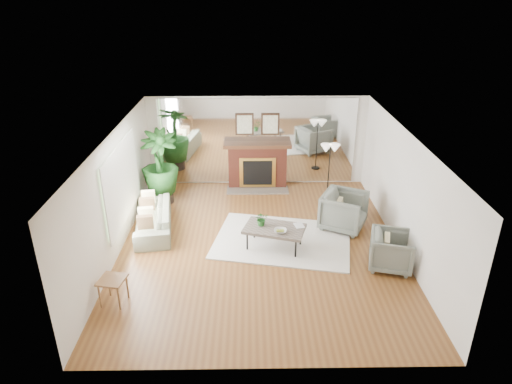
{
  "coord_description": "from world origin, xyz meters",
  "views": [
    {
      "loc": [
        -0.22,
        -8.57,
        5.21
      ],
      "look_at": [
        -0.08,
        0.6,
        1.02
      ],
      "focal_mm": 32.0,
      "sensor_mm": 36.0,
      "label": 1
    }
  ],
  "objects_px": {
    "armchair_back": "(344,211)",
    "armchair_front": "(392,251)",
    "fireplace": "(257,164)",
    "floor_lamp": "(330,153)",
    "coffee_table": "(274,229)",
    "sofa": "(153,219)",
    "potted_ficus": "(160,165)",
    "side_table": "(112,283)"
  },
  "relations": [
    {
      "from": "sofa",
      "to": "armchair_front",
      "type": "bearing_deg",
      "value": 63.63
    },
    {
      "from": "coffee_table",
      "to": "floor_lamp",
      "type": "bearing_deg",
      "value": 57.78
    },
    {
      "from": "armchair_back",
      "to": "armchair_front",
      "type": "relative_size",
      "value": 1.16
    },
    {
      "from": "floor_lamp",
      "to": "armchair_front",
      "type": "bearing_deg",
      "value": -76.34
    },
    {
      "from": "coffee_table",
      "to": "side_table",
      "type": "relative_size",
      "value": 2.75
    },
    {
      "from": "armchair_back",
      "to": "floor_lamp",
      "type": "height_order",
      "value": "floor_lamp"
    },
    {
      "from": "coffee_table",
      "to": "floor_lamp",
      "type": "relative_size",
      "value": 0.93
    },
    {
      "from": "sofa",
      "to": "potted_ficus",
      "type": "xyz_separation_m",
      "value": [
        -0.05,
        1.5,
        0.74
      ]
    },
    {
      "from": "coffee_table",
      "to": "sofa",
      "type": "bearing_deg",
      "value": 162.92
    },
    {
      "from": "coffee_table",
      "to": "floor_lamp",
      "type": "xyz_separation_m",
      "value": [
        1.53,
        2.42,
        0.85
      ]
    },
    {
      "from": "armchair_back",
      "to": "floor_lamp",
      "type": "relative_size",
      "value": 0.63
    },
    {
      "from": "sofa",
      "to": "armchair_front",
      "type": "xyz_separation_m",
      "value": [
        5.05,
        -1.61,
        0.09
      ]
    },
    {
      "from": "coffee_table",
      "to": "armchair_back",
      "type": "bearing_deg",
      "value": 28.06
    },
    {
      "from": "side_table",
      "to": "coffee_table",
      "type": "bearing_deg",
      "value": 31.54
    },
    {
      "from": "armchair_back",
      "to": "potted_ficus",
      "type": "height_order",
      "value": "potted_ficus"
    },
    {
      "from": "fireplace",
      "to": "potted_ficus",
      "type": "xyz_separation_m",
      "value": [
        -2.5,
        -1.01,
        0.37
      ]
    },
    {
      "from": "fireplace",
      "to": "floor_lamp",
      "type": "xyz_separation_m",
      "value": [
        1.83,
        -0.93,
        0.65
      ]
    },
    {
      "from": "fireplace",
      "to": "coffee_table",
      "type": "distance_m",
      "value": 3.37
    },
    {
      "from": "coffee_table",
      "to": "potted_ficus",
      "type": "xyz_separation_m",
      "value": [
        -2.8,
        2.34,
        0.57
      ]
    },
    {
      "from": "coffee_table",
      "to": "potted_ficus",
      "type": "bearing_deg",
      "value": 140.05
    },
    {
      "from": "coffee_table",
      "to": "sofa",
      "type": "height_order",
      "value": "sofa"
    },
    {
      "from": "floor_lamp",
      "to": "potted_ficus",
      "type": "bearing_deg",
      "value": -178.92
    },
    {
      "from": "sofa",
      "to": "potted_ficus",
      "type": "height_order",
      "value": "potted_ficus"
    },
    {
      "from": "sofa",
      "to": "armchair_front",
      "type": "relative_size",
      "value": 2.39
    },
    {
      "from": "fireplace",
      "to": "potted_ficus",
      "type": "height_order",
      "value": "fireplace"
    },
    {
      "from": "fireplace",
      "to": "floor_lamp",
      "type": "distance_m",
      "value": 2.15
    },
    {
      "from": "armchair_back",
      "to": "armchair_front",
      "type": "xyz_separation_m",
      "value": [
        0.65,
        -1.64,
        -0.06
      ]
    },
    {
      "from": "armchair_back",
      "to": "floor_lamp",
      "type": "bearing_deg",
      "value": 31.13
    },
    {
      "from": "sofa",
      "to": "armchair_back",
      "type": "distance_m",
      "value": 4.41
    },
    {
      "from": "armchair_back",
      "to": "potted_ficus",
      "type": "relative_size",
      "value": 0.5
    },
    {
      "from": "armchair_front",
      "to": "floor_lamp",
      "type": "relative_size",
      "value": 0.54
    },
    {
      "from": "fireplace",
      "to": "floor_lamp",
      "type": "relative_size",
      "value": 1.33
    },
    {
      "from": "fireplace",
      "to": "armchair_front",
      "type": "xyz_separation_m",
      "value": [
        2.6,
        -4.12,
        -0.28
      ]
    },
    {
      "from": "armchair_back",
      "to": "side_table",
      "type": "bearing_deg",
      "value": 146.69
    },
    {
      "from": "sofa",
      "to": "floor_lamp",
      "type": "height_order",
      "value": "floor_lamp"
    },
    {
      "from": "sofa",
      "to": "side_table",
      "type": "height_order",
      "value": "sofa"
    },
    {
      "from": "sofa",
      "to": "side_table",
      "type": "distance_m",
      "value": 2.67
    },
    {
      "from": "sofa",
      "to": "coffee_table",
      "type": "bearing_deg",
      "value": 64.19
    },
    {
      "from": "side_table",
      "to": "floor_lamp",
      "type": "distance_m",
      "value": 6.22
    },
    {
      "from": "coffee_table",
      "to": "potted_ficus",
      "type": "distance_m",
      "value": 3.69
    },
    {
      "from": "potted_ficus",
      "to": "coffee_table",
      "type": "bearing_deg",
      "value": -39.95
    },
    {
      "from": "sofa",
      "to": "potted_ficus",
      "type": "distance_m",
      "value": 1.67
    }
  ]
}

